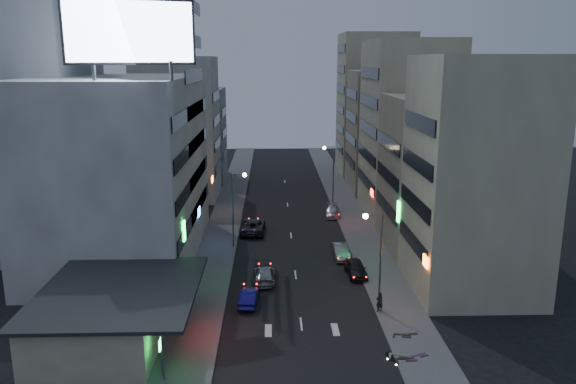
{
  "coord_description": "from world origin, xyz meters",
  "views": [
    {
      "loc": [
        -2.17,
        -35.17,
        19.65
      ],
      "look_at": [
        -0.56,
        18.89,
        6.81
      ],
      "focal_mm": 35.0,
      "sensor_mm": 36.0,
      "label": 1
    }
  ],
  "objects_px": {
    "road_car_silver": "(264,275)",
    "parked_car_right_far": "(332,211)",
    "scooter_silver_a": "(410,347)",
    "scooter_silver_b": "(415,324)",
    "scooter_blue": "(425,345)",
    "road_car_blue": "(249,297)",
    "parked_car_left": "(253,226)",
    "scooter_black_b": "(412,328)",
    "parked_car_right_mid": "(341,251)",
    "scooter_black_a": "(414,349)",
    "parked_car_right_near": "(356,268)",
    "person": "(379,302)"
  },
  "relations": [
    {
      "from": "parked_car_left",
      "to": "road_car_blue",
      "type": "relative_size",
      "value": 1.49
    },
    {
      "from": "scooter_blue",
      "to": "scooter_black_b",
      "type": "relative_size",
      "value": 0.95
    },
    {
      "from": "road_car_blue",
      "to": "scooter_black_a",
      "type": "xyz_separation_m",
      "value": [
        11.34,
        -8.96,
        0.06
      ]
    },
    {
      "from": "scooter_black_a",
      "to": "scooter_silver_b",
      "type": "distance_m",
      "value": 3.84
    },
    {
      "from": "parked_car_right_far",
      "to": "scooter_silver_b",
      "type": "xyz_separation_m",
      "value": [
        2.72,
        -31.62,
        0.05
      ]
    },
    {
      "from": "parked_car_right_near",
      "to": "road_car_blue",
      "type": "bearing_deg",
      "value": -150.69
    },
    {
      "from": "person",
      "to": "scooter_black_b",
      "type": "height_order",
      "value": "person"
    },
    {
      "from": "parked_car_right_mid",
      "to": "parked_car_left",
      "type": "relative_size",
      "value": 0.71
    },
    {
      "from": "parked_car_right_near",
      "to": "scooter_blue",
      "type": "distance_m",
      "value": 14.6
    },
    {
      "from": "road_car_silver",
      "to": "parked_car_right_far",
      "type": "bearing_deg",
      "value": -111.62
    },
    {
      "from": "scooter_silver_a",
      "to": "scooter_black_b",
      "type": "relative_size",
      "value": 1.08
    },
    {
      "from": "parked_car_right_far",
      "to": "road_car_silver",
      "type": "distance_m",
      "value": 23.11
    },
    {
      "from": "person",
      "to": "scooter_black_b",
      "type": "relative_size",
      "value": 0.87
    },
    {
      "from": "parked_car_right_near",
      "to": "scooter_black_b",
      "type": "height_order",
      "value": "parked_car_right_near"
    },
    {
      "from": "parked_car_right_mid",
      "to": "scooter_silver_b",
      "type": "distance_m",
      "value": 16.51
    },
    {
      "from": "road_car_blue",
      "to": "road_car_silver",
      "type": "height_order",
      "value": "road_car_silver"
    },
    {
      "from": "scooter_blue",
      "to": "scooter_black_a",
      "type": "bearing_deg",
      "value": 102.0
    },
    {
      "from": "scooter_black_a",
      "to": "parked_car_right_mid",
      "type": "bearing_deg",
      "value": 3.08
    },
    {
      "from": "parked_car_left",
      "to": "road_car_silver",
      "type": "bearing_deg",
      "value": 98.07
    },
    {
      "from": "scooter_silver_b",
      "to": "parked_car_right_mid",
      "type": "bearing_deg",
      "value": 3.41
    },
    {
      "from": "parked_car_left",
      "to": "scooter_black_b",
      "type": "height_order",
      "value": "parked_car_left"
    },
    {
      "from": "road_car_silver",
      "to": "person",
      "type": "xyz_separation_m",
      "value": [
        9.18,
        -6.69,
        0.28
      ]
    },
    {
      "from": "parked_car_right_mid",
      "to": "road_car_blue",
      "type": "bearing_deg",
      "value": -131.12
    },
    {
      "from": "parked_car_right_mid",
      "to": "road_car_silver",
      "type": "bearing_deg",
      "value": -143.83
    },
    {
      "from": "parked_car_right_mid",
      "to": "scooter_black_b",
      "type": "xyz_separation_m",
      "value": [
        3.1,
        -16.72,
        0.0
      ]
    },
    {
      "from": "parked_car_right_mid",
      "to": "road_car_silver",
      "type": "xyz_separation_m",
      "value": [
        -7.66,
        -6.01,
        -0.03
      ]
    },
    {
      "from": "scooter_silver_a",
      "to": "scooter_silver_b",
      "type": "relative_size",
      "value": 1.08
    },
    {
      "from": "parked_car_right_near",
      "to": "scooter_silver_a",
      "type": "xyz_separation_m",
      "value": [
        1.49,
        -14.73,
        0.02
      ]
    },
    {
      "from": "person",
      "to": "scooter_silver_a",
      "type": "height_order",
      "value": "person"
    },
    {
      "from": "road_car_blue",
      "to": "scooter_black_b",
      "type": "bearing_deg",
      "value": 160.03
    },
    {
      "from": "parked_car_right_mid",
      "to": "parked_car_right_far",
      "type": "height_order",
      "value": "parked_car_right_mid"
    },
    {
      "from": "scooter_blue",
      "to": "road_car_blue",
      "type": "bearing_deg",
      "value": 32.84
    },
    {
      "from": "parked_car_right_near",
      "to": "scooter_blue",
      "type": "xyz_separation_m",
      "value": [
        2.58,
        -14.37,
        -0.05
      ]
    },
    {
      "from": "parked_car_right_far",
      "to": "road_car_blue",
      "type": "distance_m",
      "value": 28.06
    },
    {
      "from": "scooter_silver_a",
      "to": "scooter_blue",
      "type": "xyz_separation_m",
      "value": [
        1.09,
        0.36,
        -0.07
      ]
    },
    {
      "from": "parked_car_right_mid",
      "to": "scooter_blue",
      "type": "distance_m",
      "value": 19.48
    },
    {
      "from": "parked_car_right_near",
      "to": "scooter_blue",
      "type": "bearing_deg",
      "value": -82.53
    },
    {
      "from": "road_car_blue",
      "to": "scooter_black_a",
      "type": "distance_m",
      "value": 14.45
    },
    {
      "from": "parked_car_right_near",
      "to": "road_car_silver",
      "type": "relative_size",
      "value": 0.93
    },
    {
      "from": "parked_car_right_mid",
      "to": "road_car_blue",
      "type": "distance_m",
      "value": 14.0
    },
    {
      "from": "parked_car_right_mid",
      "to": "parked_car_right_near",
      "type": "bearing_deg",
      "value": -82.22
    },
    {
      "from": "parked_car_right_mid",
      "to": "scooter_black_a",
      "type": "distance_m",
      "value": 19.97
    },
    {
      "from": "scooter_blue",
      "to": "parked_car_right_near",
      "type": "bearing_deg",
      "value": -12.79
    },
    {
      "from": "parked_car_left",
      "to": "parked_car_right_far",
      "type": "relative_size",
      "value": 1.33
    },
    {
      "from": "parked_car_right_mid",
      "to": "road_car_blue",
      "type": "xyz_separation_m",
      "value": [
        -8.84,
        -10.86,
        -0.04
      ]
    },
    {
      "from": "parked_car_right_mid",
      "to": "person",
      "type": "xyz_separation_m",
      "value": [
        1.52,
        -12.69,
        0.25
      ]
    },
    {
      "from": "parked_car_right_mid",
      "to": "parked_car_left",
      "type": "bearing_deg",
      "value": 134.13
    },
    {
      "from": "road_car_silver",
      "to": "scooter_blue",
      "type": "distance_m",
      "value": 17.2
    },
    {
      "from": "parked_car_right_near",
      "to": "parked_car_right_far",
      "type": "xyz_separation_m",
      "value": [
        0.0,
        20.3,
        -0.08
      ]
    },
    {
      "from": "parked_car_left",
      "to": "road_car_blue",
      "type": "bearing_deg",
      "value": 93.19
    }
  ]
}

